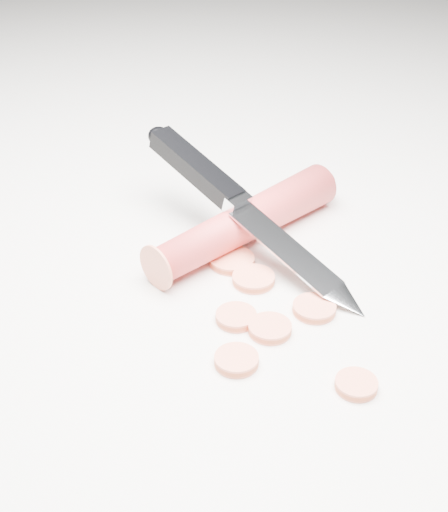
{
  "coord_description": "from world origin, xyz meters",
  "views": [
    {
      "loc": [
        -0.06,
        -0.48,
        0.34
      ],
      "look_at": [
        -0.05,
        -0.01,
        0.02
      ],
      "focal_mm": 50.0,
      "sensor_mm": 36.0,
      "label": 1
    }
  ],
  "objects": [
    {
      "name": "ground",
      "position": [
        0.0,
        0.0,
        0.0
      ],
      "size": [
        2.4,
        2.4,
        0.0
      ],
      "primitive_type": "plane",
      "color": "white",
      "rests_on": "ground"
    },
    {
      "name": "carrot_slice_6",
      "position": [
        0.03,
        -0.14,
        0.0
      ],
      "size": [
        0.03,
        0.03,
        0.01
      ],
      "primitive_type": "cylinder",
      "color": "#F17554",
      "rests_on": "ground"
    },
    {
      "name": "kitchen_knife",
      "position": [
        -0.03,
        0.03,
        0.04
      ],
      "size": [
        0.19,
        0.21,
        0.08
      ],
      "primitive_type": null,
      "color": "silver",
      "rests_on": "ground"
    },
    {
      "name": "carrot_slice_2",
      "position": [
        -0.03,
        -0.02,
        0.0
      ],
      "size": [
        0.03,
        0.03,
        0.01
      ],
      "primitive_type": "cylinder",
      "color": "#F17554",
      "rests_on": "ground"
    },
    {
      "name": "carrot_slice_5",
      "position": [
        -0.04,
        0.01,
        0.0
      ],
      "size": [
        0.04,
        0.04,
        0.01
      ],
      "primitive_type": "cylinder",
      "color": "#F17554",
      "rests_on": "ground"
    },
    {
      "name": "carrot",
      "position": [
        -0.03,
        0.04,
        0.02
      ],
      "size": [
        0.17,
        0.16,
        0.03
      ],
      "primitive_type": "cylinder",
      "rotation": [
        1.57,
        0.0,
        -0.83
      ],
      "color": "red",
      "rests_on": "ground"
    },
    {
      "name": "carrot_slice_3",
      "position": [
        -0.02,
        -0.08,
        0.0
      ],
      "size": [
        0.03,
        0.03,
        0.01
      ],
      "primitive_type": "cylinder",
      "color": "#F17554",
      "rests_on": "ground"
    },
    {
      "name": "carrot_slice_1",
      "position": [
        -0.04,
        -0.12,
        0.0
      ],
      "size": [
        0.03,
        0.03,
        0.01
      ],
      "primitive_type": "cylinder",
      "color": "#F17554",
      "rests_on": "ground"
    },
    {
      "name": "carrot_slice_0",
      "position": [
        -0.04,
        -0.07,
        0.0
      ],
      "size": [
        0.03,
        0.03,
        0.01
      ],
      "primitive_type": "cylinder",
      "color": "#F17554",
      "rests_on": "ground"
    },
    {
      "name": "carrot_slice_4",
      "position": [
        0.02,
        -0.06,
        0.0
      ],
      "size": [
        0.03,
        0.03,
        0.01
      ],
      "primitive_type": "cylinder",
      "color": "#F17554",
      "rests_on": "ground"
    }
  ]
}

